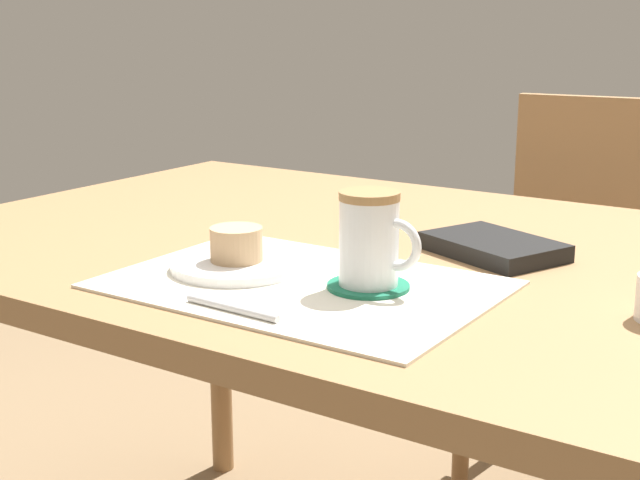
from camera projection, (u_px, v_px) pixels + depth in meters
dining_table at (352, 285)px, 1.33m from camera, size 1.31×0.91×0.73m
wooden_chair at (583, 284)px, 1.95m from camera, size 0.46×0.46×0.88m
placemat at (302, 284)px, 1.10m from camera, size 0.46×0.32×0.00m
pastry_plate at (237, 265)px, 1.15m from camera, size 0.17×0.17×0.01m
pastry at (236, 244)px, 1.15m from camera, size 0.07×0.07×0.04m
coffee_coaster at (368, 286)px, 1.07m from camera, size 0.10×0.10×0.00m
coffee_mug at (371, 239)px, 1.06m from camera, size 0.11×0.07×0.11m
teaspoon at (232, 308)px, 0.99m from camera, size 0.13×0.01×0.01m
small_book at (494, 247)px, 1.23m from camera, size 0.21×0.18×0.02m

